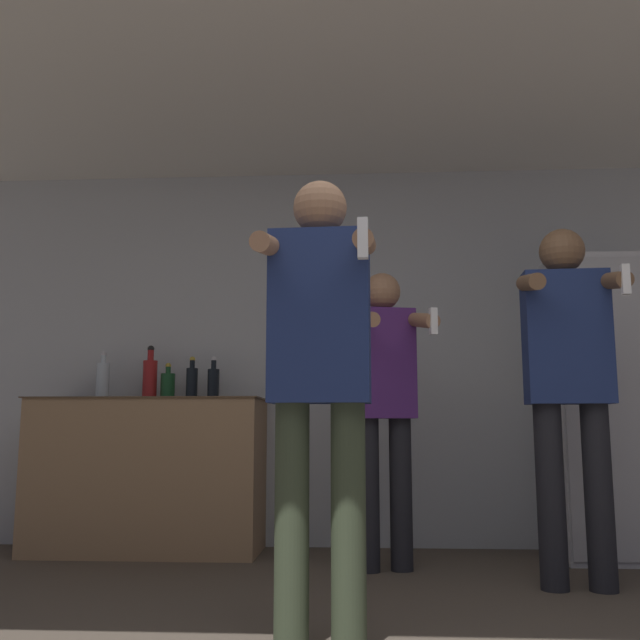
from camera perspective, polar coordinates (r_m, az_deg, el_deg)
name	(u,v)px	position (r m, az deg, el deg)	size (l,w,h in m)	color
wall_back	(380,354)	(4.88, 4.83, -2.70)	(7.00, 0.06, 2.55)	#B2B7BC
ceiling_slab	(384,66)	(3.81, 5.15, 19.59)	(7.00, 3.44, 0.05)	silver
refrigerator	(603,406)	(4.74, 21.70, -6.45)	(0.65, 0.66, 1.81)	silver
counter	(148,474)	(4.75, -13.58, -11.92)	(1.46, 0.60, 0.96)	#997551
bottle_short_whiskey	(213,382)	(4.73, -8.53, -4.90)	(0.08, 0.08, 0.28)	black
bottle_green_wine	(103,380)	(4.94, -16.99, -4.58)	(0.08, 0.08, 0.31)	silver
bottle_dark_rum	(168,385)	(4.80, -12.09, -5.09)	(0.09, 0.09, 0.24)	#194723
bottle_amber_bourbon	(192,381)	(4.76, -10.22, -4.86)	(0.08, 0.08, 0.28)	black
bottle_tall_gin	(150,377)	(4.84, -13.45, -4.47)	(0.09, 0.09, 0.35)	maroon
person_woman_foreground	(320,366)	(2.66, -0.01, -3.67)	(0.45, 0.43, 1.72)	#38422D
person_man_side	(569,373)	(3.78, 19.28, -4.05)	(0.49, 0.49, 1.79)	black
person_spectator_back	(384,392)	(4.05, 5.14, -5.72)	(0.49, 0.59, 1.66)	black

